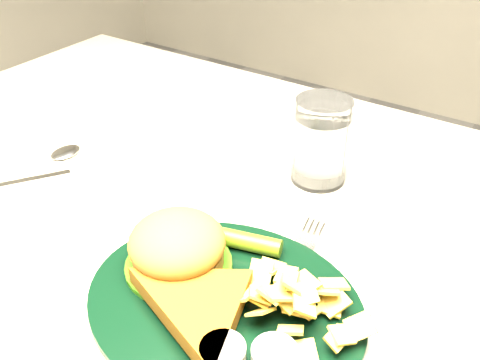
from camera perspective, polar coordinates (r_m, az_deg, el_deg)
name	(u,v)px	position (r m, az deg, el deg)	size (l,w,h in m)	color
dinner_plate	(223,283)	(0.51, -1.77, -10.91)	(0.28, 0.23, 0.06)	black
water_glass	(321,141)	(0.69, 8.63, 4.10)	(0.07, 0.07, 0.11)	white
fork_napkin	(259,290)	(0.54, 2.04, -11.66)	(0.14, 0.19, 0.01)	white
spoon	(26,179)	(0.75, -21.88, 0.10)	(0.04, 0.15, 0.01)	white
ramekin	(160,102)	(0.89, -8.53, 8.27)	(0.04, 0.04, 0.03)	white
wrapped_straw	(228,129)	(0.82, -1.32, 5.49)	(0.23, 0.08, 0.01)	white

